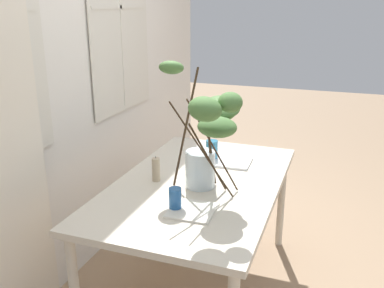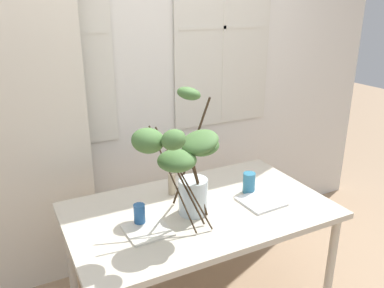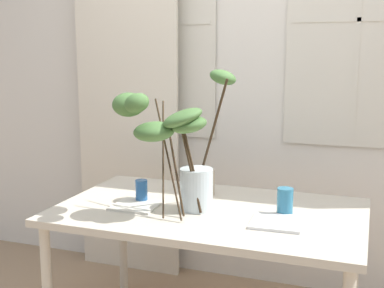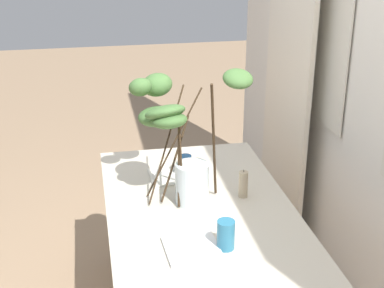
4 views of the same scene
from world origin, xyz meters
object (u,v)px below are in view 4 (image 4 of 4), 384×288
Objects in this scene: vase_with_branches at (176,133)px; drinking_glass_blue_right at (226,235)px; dining_table at (200,219)px; pillar_candle at (243,184)px; drinking_glass_blue_left at (186,165)px; plate_square_right at (192,249)px; plate_square_left at (171,176)px.

vase_with_branches reaches higher than drinking_glass_blue_right.
dining_table is 10.18× the size of pillar_candle.
drinking_glass_blue_left is (-0.38, -0.01, 0.12)m from dining_table.
dining_table is 0.39m from plate_square_right.
vase_with_branches reaches higher than drinking_glass_blue_left.
drinking_glass_blue_right is 0.88× the size of pillar_candle.
plate_square_left is at bearing 178.60° from plate_square_right.
pillar_candle is (-0.44, 0.35, 0.06)m from plate_square_right.
drinking_glass_blue_left reaches higher than dining_table.
dining_table is at bearing -174.47° from drinking_glass_blue_right.
plate_square_right is at bearing -1.40° from plate_square_left.
dining_table is 6.59× the size of plate_square_right.
dining_table is 0.40m from drinking_glass_blue_left.
vase_with_branches reaches higher than dining_table.
pillar_candle is at bearing 48.35° from plate_square_left.
pillar_candle is at bearing 38.68° from drinking_glass_blue_left.
plate_square_right is (0.73, -0.02, 0.00)m from plate_square_left.
plate_square_left is 0.97× the size of plate_square_right.
drinking_glass_blue_right is at bearing 9.84° from plate_square_left.
plate_square_left is (0.01, -0.09, -0.05)m from drinking_glass_blue_left.
drinking_glass_blue_left is 0.78× the size of pillar_candle.
vase_with_branches is at bearing -0.89° from plate_square_left.
pillar_candle is at bearing 106.55° from dining_table.
pillar_candle is (0.07, 0.34, -0.28)m from vase_with_branches.
drinking_glass_blue_left is 0.39m from pillar_candle.
dining_table is 0.40m from drinking_glass_blue_right.
drinking_glass_blue_left is 0.10m from plate_square_left.
plate_square_left is (-0.37, -0.09, 0.07)m from dining_table.
vase_with_branches is 6.10× the size of drinking_glass_blue_left.
vase_with_branches is at bearing -20.86° from drinking_glass_blue_left.
drinking_glass_blue_left is at bearing 96.67° from plate_square_left.
dining_table is 11.56× the size of drinking_glass_blue_right.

